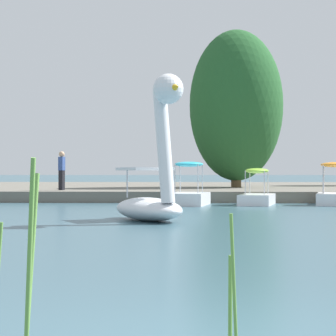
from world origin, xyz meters
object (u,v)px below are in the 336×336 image
(swan_boat, at_px, (153,184))
(person_on_path, at_px, (62,169))
(pedal_boat_cyan, at_px, (189,193))
(tree_willow_near_path, at_px, (236,106))
(pedal_boat_lime, at_px, (257,194))
(pedal_boat_orange, at_px, (336,194))

(swan_boat, distance_m, person_on_path, 12.78)
(pedal_boat_cyan, height_order, tree_willow_near_path, tree_willow_near_path)
(pedal_boat_lime, distance_m, pedal_boat_orange, 3.01)
(pedal_boat_cyan, bearing_deg, swan_boat, -96.39)
(pedal_boat_cyan, xyz_separation_m, pedal_boat_lime, (2.61, 0.33, -0.03))
(pedal_boat_cyan, height_order, pedal_boat_orange, pedal_boat_cyan)
(pedal_boat_orange, height_order, person_on_path, person_on_path)
(swan_boat, bearing_deg, pedal_boat_cyan, 83.61)
(pedal_boat_cyan, relative_size, pedal_boat_orange, 0.98)
(tree_willow_near_path, bearing_deg, person_on_path, -147.00)
(swan_boat, relative_size, person_on_path, 2.16)
(pedal_boat_cyan, relative_size, person_on_path, 1.47)
(pedal_boat_orange, bearing_deg, pedal_boat_lime, -179.39)
(pedal_boat_lime, bearing_deg, swan_boat, -112.66)
(pedal_boat_orange, distance_m, tree_willow_near_path, 10.13)
(person_on_path, bearing_deg, swan_boat, -68.39)
(pedal_boat_lime, bearing_deg, pedal_boat_orange, 0.61)
(swan_boat, xyz_separation_m, tree_willow_near_path, (3.31, 17.08, 3.69))
(swan_boat, height_order, pedal_boat_lime, swan_boat)
(tree_willow_near_path, relative_size, person_on_path, 4.74)
(pedal_boat_lime, height_order, person_on_path, person_on_path)
(pedal_boat_cyan, height_order, person_on_path, person_on_path)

